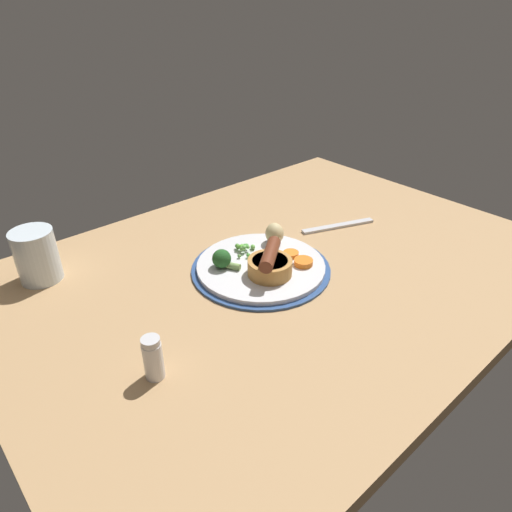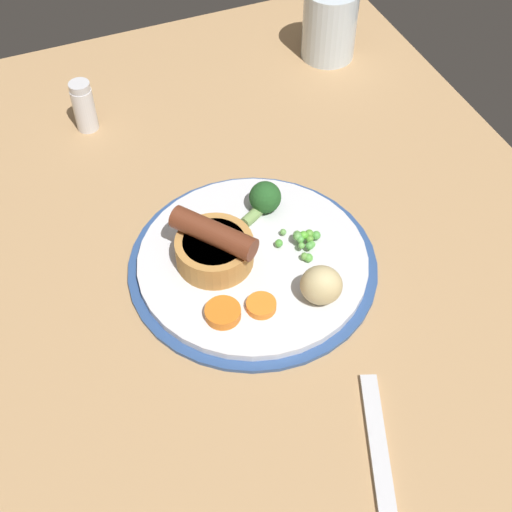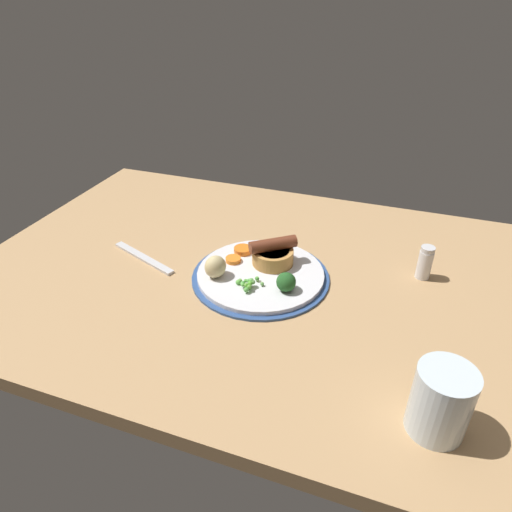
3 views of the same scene
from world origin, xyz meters
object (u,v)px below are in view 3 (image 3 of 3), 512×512
(carrot_slice_0, at_px, (233,260))
(potato_chunk_0, at_px, (215,267))
(carrot_slice_1, at_px, (243,250))
(sausage_pudding, at_px, (273,254))
(salt_shaker, at_px, (425,263))
(pea_pile, at_px, (248,283))
(fork, at_px, (144,258))
(drinking_glass, at_px, (441,401))
(dinner_plate, at_px, (261,275))
(broccoli_floret_near, at_px, (286,282))

(carrot_slice_0, bearing_deg, potato_chunk_0, 78.86)
(carrot_slice_0, bearing_deg, carrot_slice_1, -97.92)
(sausage_pudding, bearing_deg, potato_chunk_0, 5.08)
(potato_chunk_0, distance_m, salt_shaker, 0.41)
(pea_pile, relative_size, potato_chunk_0, 1.19)
(fork, bearing_deg, carrot_slice_0, -148.75)
(carrot_slice_0, height_order, carrot_slice_1, carrot_slice_1)
(carrot_slice_0, height_order, drinking_glass, drinking_glass)
(potato_chunk_0, distance_m, fork, 0.18)
(fork, bearing_deg, dinner_plate, -155.00)
(sausage_pudding, relative_size, potato_chunk_0, 2.05)
(sausage_pudding, xyz_separation_m, salt_shaker, (-0.29, -0.07, -0.00))
(dinner_plate, distance_m, potato_chunk_0, 0.09)
(broccoli_floret_near, bearing_deg, salt_shaker, 92.93)
(fork, bearing_deg, sausage_pudding, -147.09)
(dinner_plate, relative_size, sausage_pudding, 2.99)
(carrot_slice_1, relative_size, drinking_glass, 0.37)
(dinner_plate, distance_m, fork, 0.26)
(drinking_glass, bearing_deg, carrot_slice_1, -38.32)
(salt_shaker, bearing_deg, sausage_pudding, 13.84)
(dinner_plate, bearing_deg, salt_shaker, -159.98)
(dinner_plate, xyz_separation_m, potato_chunk_0, (0.08, 0.04, 0.03))
(fork, bearing_deg, salt_shaker, -146.07)
(salt_shaker, bearing_deg, carrot_slice_0, 14.28)
(carrot_slice_1, bearing_deg, salt_shaker, -171.64)
(dinner_plate, height_order, carrot_slice_1, carrot_slice_1)
(drinking_glass, bearing_deg, fork, -21.78)
(potato_chunk_0, height_order, carrot_slice_1, potato_chunk_0)
(carrot_slice_0, bearing_deg, broccoli_floret_near, 156.35)
(drinking_glass, relative_size, salt_shaker, 1.46)
(dinner_plate, distance_m, pea_pile, 0.06)
(potato_chunk_0, bearing_deg, pea_pile, 169.36)
(broccoli_floret_near, distance_m, carrot_slice_1, 0.16)
(carrot_slice_1, height_order, salt_shaker, salt_shaker)
(broccoli_floret_near, xyz_separation_m, fork, (0.32, -0.02, -0.03))
(broccoli_floret_near, bearing_deg, dinner_plate, -151.25)
(fork, bearing_deg, carrot_slice_1, -138.14)
(dinner_plate, relative_size, potato_chunk_0, 6.14)
(dinner_plate, bearing_deg, carrot_slice_1, -43.65)
(carrot_slice_1, bearing_deg, sausage_pudding, 165.85)
(carrot_slice_0, bearing_deg, drinking_glass, 145.87)
(fork, distance_m, drinking_glass, 0.64)
(pea_pile, relative_size, salt_shaker, 0.76)
(carrot_slice_1, relative_size, salt_shaker, 0.53)
(dinner_plate, distance_m, carrot_slice_1, 0.08)
(sausage_pudding, xyz_separation_m, drinking_glass, (-0.32, 0.29, 0.01))
(dinner_plate, height_order, potato_chunk_0, potato_chunk_0)
(sausage_pudding, relative_size, carrot_slice_1, 2.47)
(fork, bearing_deg, potato_chunk_0, -167.10)
(sausage_pudding, relative_size, fork, 0.51)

